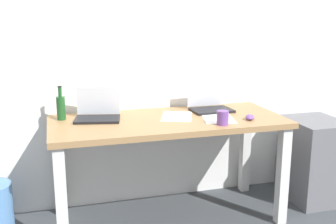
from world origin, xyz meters
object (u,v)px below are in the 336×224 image
computer_mouse (250,117)px  filing_cabinet (314,160)px  laptop_right (210,104)px  laptop_left (98,112)px  desk (168,134)px  beer_bottle (61,107)px  coffee_mug (223,118)px

computer_mouse → filing_cabinet: 0.83m
laptop_right → laptop_left: bearing=-177.4°
desk → beer_bottle: 0.77m
computer_mouse → coffee_mug: bearing=-132.4°
laptop_right → desk: bearing=-156.2°
laptop_left → computer_mouse: 1.06m
laptop_left → coffee_mug: bearing=-25.8°
desk → beer_bottle: size_ratio=6.88×
desk → laptop_left: bearing=164.8°
beer_bottle → computer_mouse: size_ratio=2.38×
desk → computer_mouse: 0.59m
coffee_mug → filing_cabinet: bearing=15.0°
laptop_left → laptop_right: 0.86m
desk → filing_cabinet: size_ratio=2.48×
computer_mouse → coffee_mug: size_ratio=1.05×
desk → computer_mouse: size_ratio=16.42×
computer_mouse → filing_cabinet: size_ratio=0.15×
computer_mouse → coffee_mug: coffee_mug is taller
beer_bottle → coffee_mug: (1.03, -0.43, -0.04)m
coffee_mug → beer_bottle: bearing=157.1°
beer_bottle → desk: bearing=-14.4°
beer_bottle → coffee_mug: beer_bottle is taller
beer_bottle → coffee_mug: bearing=-22.9°
desk → beer_bottle: (-0.72, 0.19, 0.20)m
laptop_left → filing_cabinet: bearing=-4.5°
desk → filing_cabinet: (1.22, -0.00, -0.32)m
laptop_left → filing_cabinet: size_ratio=0.52×
laptop_right → beer_bottle: beer_bottle is taller
filing_cabinet → laptop_left: bearing=175.5°
desk → laptop_right: laptop_right is taller
coffee_mug → filing_cabinet: (0.91, 0.24, -0.47)m
laptop_left → computer_mouse: (1.02, -0.30, -0.03)m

